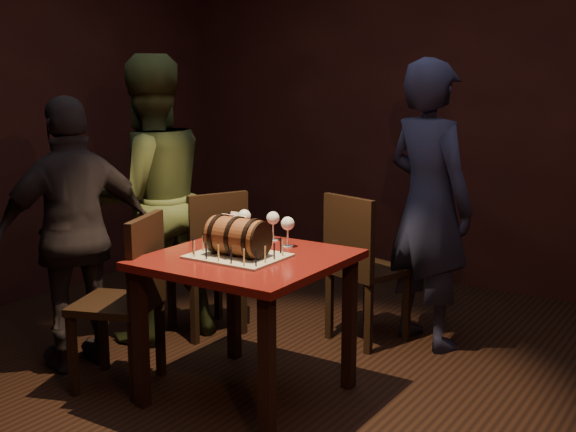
{
  "coord_description": "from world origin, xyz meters",
  "views": [
    {
      "loc": [
        1.95,
        -2.88,
        1.63
      ],
      "look_at": [
        0.04,
        0.05,
        0.95
      ],
      "focal_mm": 45.0,
      "sensor_mm": 36.0,
      "label": 1
    }
  ],
  "objects_px": {
    "chair_back": "(360,261)",
    "person_left_front": "(76,235)",
    "wine_glass_mid": "(273,219)",
    "person_left_rear": "(148,200)",
    "chair_left_rear": "(212,255)",
    "wine_glass_left": "(244,217)",
    "chair_left_front": "(129,292)",
    "pint_of_ale": "(240,231)",
    "barrel_cake": "(238,237)",
    "pub_table": "(247,277)",
    "wine_glass_right": "(288,225)",
    "person_back": "(429,205)"
  },
  "relations": [
    {
      "from": "chair_back",
      "to": "person_left_front",
      "type": "xyz_separation_m",
      "value": [
        -1.16,
        -1.18,
        0.24
      ]
    },
    {
      "from": "wine_glass_mid",
      "to": "person_left_rear",
      "type": "distance_m",
      "value": 0.95
    },
    {
      "from": "chair_left_rear",
      "to": "wine_glass_left",
      "type": "bearing_deg",
      "value": -31.83
    },
    {
      "from": "person_left_front",
      "to": "chair_left_front",
      "type": "bearing_deg",
      "value": 105.3
    },
    {
      "from": "pint_of_ale",
      "to": "person_left_rear",
      "type": "distance_m",
      "value": 0.88
    },
    {
      "from": "wine_glass_mid",
      "to": "person_left_rear",
      "type": "relative_size",
      "value": 0.09
    },
    {
      "from": "wine_glass_left",
      "to": "wine_glass_mid",
      "type": "distance_m",
      "value": 0.17
    },
    {
      "from": "barrel_cake",
      "to": "chair_left_front",
      "type": "relative_size",
      "value": 0.37
    },
    {
      "from": "chair_left_rear",
      "to": "chair_back",
      "type": "bearing_deg",
      "value": 24.38
    },
    {
      "from": "pub_table",
      "to": "chair_back",
      "type": "distance_m",
      "value": 1.01
    },
    {
      "from": "wine_glass_left",
      "to": "chair_left_rear",
      "type": "height_order",
      "value": "chair_left_rear"
    },
    {
      "from": "barrel_cake",
      "to": "person_left_rear",
      "type": "relative_size",
      "value": 0.2
    },
    {
      "from": "chair_back",
      "to": "chair_left_front",
      "type": "height_order",
      "value": "same"
    },
    {
      "from": "person_left_rear",
      "to": "person_left_front",
      "type": "height_order",
      "value": "person_left_rear"
    },
    {
      "from": "pub_table",
      "to": "chair_left_rear",
      "type": "distance_m",
      "value": 0.96
    },
    {
      "from": "barrel_cake",
      "to": "chair_left_front",
      "type": "xyz_separation_m",
      "value": [
        -0.57,
        -0.18,
        -0.33
      ]
    },
    {
      "from": "wine_glass_left",
      "to": "wine_glass_right",
      "type": "bearing_deg",
      "value": -8.16
    },
    {
      "from": "chair_left_rear",
      "to": "wine_glass_right",
      "type": "bearing_deg",
      "value": -23.42
    },
    {
      "from": "wine_glass_mid",
      "to": "pint_of_ale",
      "type": "distance_m",
      "value": 0.2
    },
    {
      "from": "pub_table",
      "to": "person_left_front",
      "type": "xyz_separation_m",
      "value": [
        -1.04,
        -0.18,
        0.13
      ]
    },
    {
      "from": "chair_left_rear",
      "to": "person_left_front",
      "type": "xyz_separation_m",
      "value": [
        -0.31,
        -0.8,
        0.24
      ]
    },
    {
      "from": "barrel_cake",
      "to": "wine_glass_right",
      "type": "bearing_deg",
      "value": 75.26
    },
    {
      "from": "wine_glass_right",
      "to": "chair_back",
      "type": "height_order",
      "value": "chair_back"
    },
    {
      "from": "pub_table",
      "to": "person_back",
      "type": "bearing_deg",
      "value": 69.55
    },
    {
      "from": "chair_left_front",
      "to": "wine_glass_right",
      "type": "bearing_deg",
      "value": 37.62
    },
    {
      "from": "pint_of_ale",
      "to": "person_left_front",
      "type": "bearing_deg",
      "value": -157.47
    },
    {
      "from": "wine_glass_right",
      "to": "person_left_front",
      "type": "height_order",
      "value": "person_left_front"
    },
    {
      "from": "chair_left_rear",
      "to": "person_left_rear",
      "type": "xyz_separation_m",
      "value": [
        -0.3,
        -0.23,
        0.36
      ]
    },
    {
      "from": "pub_table",
      "to": "person_left_front",
      "type": "bearing_deg",
      "value": -170.15
    },
    {
      "from": "wine_glass_mid",
      "to": "barrel_cake",
      "type": "bearing_deg",
      "value": -81.22
    },
    {
      "from": "barrel_cake",
      "to": "person_back",
      "type": "relative_size",
      "value": 0.2
    },
    {
      "from": "chair_back",
      "to": "wine_glass_left",
      "type": "bearing_deg",
      "value": -118.06
    },
    {
      "from": "barrel_cake",
      "to": "person_left_front",
      "type": "relative_size",
      "value": 0.23
    },
    {
      "from": "chair_left_rear",
      "to": "person_left_front",
      "type": "height_order",
      "value": "person_left_front"
    },
    {
      "from": "pub_table",
      "to": "wine_glass_mid",
      "type": "distance_m",
      "value": 0.43
    },
    {
      "from": "chair_left_rear",
      "to": "person_back",
      "type": "distance_m",
      "value": 1.38
    },
    {
      "from": "wine_glass_right",
      "to": "person_left_rear",
      "type": "xyz_separation_m",
      "value": [
        -1.1,
        0.11,
        0.01
      ]
    },
    {
      "from": "pub_table",
      "to": "pint_of_ale",
      "type": "xyz_separation_m",
      "value": [
        -0.18,
        0.18,
        0.18
      ]
    },
    {
      "from": "wine_glass_left",
      "to": "person_left_rear",
      "type": "height_order",
      "value": "person_left_rear"
    },
    {
      "from": "wine_glass_mid",
      "to": "pint_of_ale",
      "type": "xyz_separation_m",
      "value": [
        -0.09,
        -0.17,
        -0.04
      ]
    },
    {
      "from": "chair_back",
      "to": "person_left_front",
      "type": "relative_size",
      "value": 0.61
    },
    {
      "from": "chair_left_front",
      "to": "chair_left_rear",
      "type": "bearing_deg",
      "value": 99.26
    },
    {
      "from": "chair_back",
      "to": "person_back",
      "type": "bearing_deg",
      "value": 33.62
    },
    {
      "from": "wine_glass_right",
      "to": "person_left_front",
      "type": "relative_size",
      "value": 0.11
    },
    {
      "from": "wine_glass_mid",
      "to": "chair_left_front",
      "type": "distance_m",
      "value": 0.85
    },
    {
      "from": "wine_glass_left",
      "to": "chair_left_front",
      "type": "distance_m",
      "value": 0.74
    },
    {
      "from": "wine_glass_mid",
      "to": "wine_glass_right",
      "type": "bearing_deg",
      "value": -28.53
    },
    {
      "from": "barrel_cake",
      "to": "person_left_front",
      "type": "bearing_deg",
      "value": -172.78
    },
    {
      "from": "barrel_cake",
      "to": "person_left_front",
      "type": "distance_m",
      "value": 1.04
    },
    {
      "from": "wine_glass_left",
      "to": "person_left_front",
      "type": "relative_size",
      "value": 0.11
    }
  ]
}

